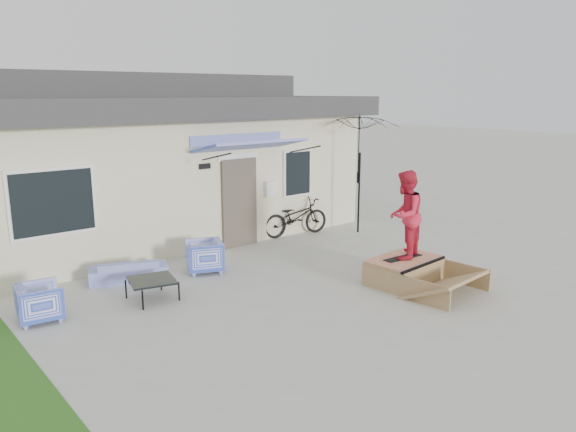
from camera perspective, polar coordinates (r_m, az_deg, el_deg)
ground at (r=9.45m, az=5.62°, el=-9.84°), size 90.00×90.00×0.00m
house at (r=15.52m, az=-15.67°, el=6.03°), size 10.80×8.49×4.10m
loveseat at (r=11.23m, az=-16.16°, el=-5.04°), size 1.53×0.95×0.58m
armchair_left at (r=9.81m, az=-24.26°, el=-7.96°), size 0.70×0.73×0.68m
armchair_right at (r=11.44m, az=-8.64°, el=-3.96°), size 0.88×0.91×0.73m
coffee_table at (r=10.17m, az=-13.84°, el=-7.37°), size 0.93×0.93×0.38m
bicycle at (r=14.12m, az=0.80°, el=0.31°), size 1.91×0.93×1.17m
patio_umbrella at (r=14.36m, az=7.42°, el=5.12°), size 1.99×1.84×2.20m
skate_ramp at (r=10.97m, az=11.93°, el=-5.52°), size 1.54×1.97×0.47m
skateboard at (r=10.92m, az=11.79°, el=-4.17°), size 0.89×0.28×0.05m
skater at (r=10.70m, az=12.00°, el=0.31°), size 1.01×0.91×1.69m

